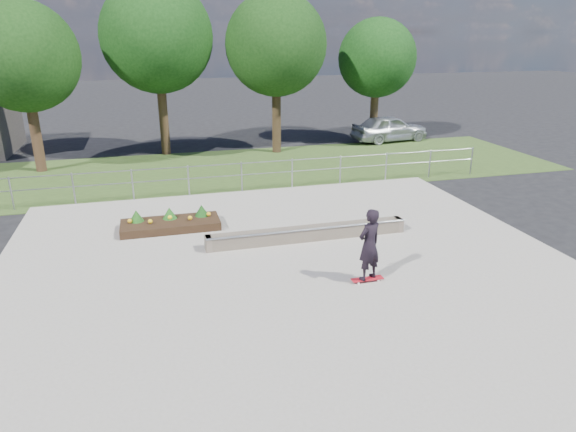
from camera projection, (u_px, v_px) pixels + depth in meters
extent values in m
plane|color=black|center=(296.00, 277.00, 12.93)|extent=(120.00, 120.00, 0.00)
cube|color=#2D441B|center=(228.00, 170.00, 22.91)|extent=(30.00, 8.00, 0.02)
cube|color=gray|center=(296.00, 276.00, 12.92)|extent=(15.00, 15.00, 0.06)
cylinder|color=#999CA2|center=(11.00, 194.00, 17.56)|extent=(0.06, 0.06, 1.20)
cylinder|color=gray|center=(74.00, 189.00, 18.06)|extent=(0.06, 0.06, 1.20)
cylinder|color=gray|center=(133.00, 185.00, 18.55)|extent=(0.06, 0.06, 1.20)
cylinder|color=gray|center=(189.00, 181.00, 19.04)|extent=(0.06, 0.06, 1.20)
cylinder|color=gray|center=(242.00, 177.00, 19.54)|extent=(0.06, 0.06, 1.20)
cylinder|color=#95989E|center=(292.00, 174.00, 20.03)|extent=(0.06, 0.06, 1.20)
cylinder|color=gray|center=(340.00, 170.00, 20.53)|extent=(0.06, 0.06, 1.20)
cylinder|color=#919499|center=(386.00, 167.00, 21.02)|extent=(0.06, 0.06, 1.20)
cylinder|color=#92949A|center=(430.00, 164.00, 21.51)|extent=(0.06, 0.06, 1.20)
cylinder|color=gray|center=(471.00, 161.00, 22.01)|extent=(0.06, 0.06, 1.20)
cylinder|color=gray|center=(241.00, 163.00, 19.35)|extent=(20.00, 0.04, 0.04)
cylinder|color=gray|center=(242.00, 175.00, 19.50)|extent=(20.00, 0.04, 0.04)
cylinder|color=#372116|center=(37.00, 139.00, 22.26)|extent=(0.44, 0.44, 2.93)
sphere|color=black|center=(23.00, 56.00, 21.11)|extent=(4.55, 4.55, 4.55)
cylinder|color=#392516|center=(164.00, 121.00, 25.36)|extent=(0.44, 0.44, 3.38)
sphere|color=black|center=(157.00, 36.00, 24.03)|extent=(5.25, 5.25, 5.25)
cylinder|color=black|center=(277.00, 121.00, 25.85)|extent=(0.44, 0.44, 3.15)
sphere|color=black|center=(276.00, 45.00, 24.61)|extent=(4.90, 4.90, 4.90)
cylinder|color=#372716|center=(374.00, 117.00, 28.77)|extent=(0.44, 0.44, 2.70)
sphere|color=black|center=(377.00, 58.00, 27.70)|extent=(4.20, 4.20, 4.20)
cube|color=brown|center=(308.00, 233.00, 15.03)|extent=(6.00, 0.40, 0.40)
cylinder|color=#94979C|center=(310.00, 229.00, 14.78)|extent=(6.00, 0.06, 0.06)
cube|color=brown|center=(209.00, 244.00, 14.31)|extent=(0.15, 0.42, 0.40)
cube|color=brown|center=(398.00, 224.00, 15.75)|extent=(0.15, 0.42, 0.40)
cube|color=black|center=(171.00, 225.00, 15.92)|extent=(3.00, 1.20, 0.25)
sphere|color=gold|center=(130.00, 221.00, 15.64)|extent=(0.14, 0.14, 0.14)
sphere|color=yellow|center=(150.00, 221.00, 15.61)|extent=(0.14, 0.14, 0.14)
sphere|color=yellow|center=(170.00, 217.00, 15.94)|extent=(0.14, 0.14, 0.14)
sphere|color=yellow|center=(190.00, 218.00, 15.90)|extent=(0.14, 0.14, 0.14)
sphere|color=gold|center=(209.00, 214.00, 16.23)|extent=(0.14, 0.14, 0.14)
cone|color=#174614|center=(136.00, 216.00, 15.79)|extent=(0.44, 0.44, 0.36)
cone|color=#174F16|center=(169.00, 213.00, 16.04)|extent=(0.44, 0.44, 0.36)
cone|color=#123F12|center=(202.00, 210.00, 16.29)|extent=(0.44, 0.44, 0.36)
cylinder|color=white|center=(359.00, 283.00, 12.42)|extent=(0.05, 0.03, 0.05)
cylinder|color=silver|center=(356.00, 280.00, 12.59)|extent=(0.05, 0.03, 0.05)
cylinder|color=white|center=(378.00, 281.00, 12.55)|extent=(0.05, 0.03, 0.05)
cylinder|color=silver|center=(375.00, 278.00, 12.71)|extent=(0.05, 0.03, 0.05)
cylinder|color=#9F9FA4|center=(357.00, 281.00, 12.50)|extent=(0.02, 0.18, 0.02)
cylinder|color=#A09FA5|center=(377.00, 278.00, 12.62)|extent=(0.02, 0.18, 0.02)
cube|color=#A7141F|center=(367.00, 279.00, 12.55)|extent=(0.80, 0.21, 0.02)
imported|color=black|center=(369.00, 245.00, 12.25)|extent=(0.77, 0.64, 1.80)
imported|color=#A2A6AB|center=(390.00, 128.00, 28.76)|extent=(4.53, 2.30, 1.48)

